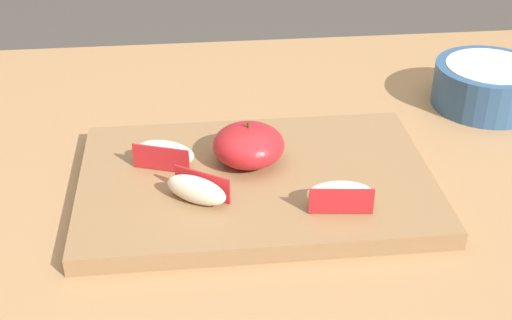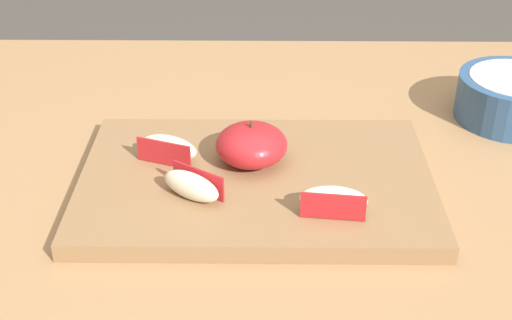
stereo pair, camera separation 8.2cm
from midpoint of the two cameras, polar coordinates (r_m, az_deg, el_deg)
name	(u,v)px [view 2 (the right image)]	position (r m, az deg, el deg)	size (l,w,h in m)	color
dining_table	(273,267)	(0.90, 4.00, -8.72)	(1.13, 0.97, 0.78)	#9E754C
cutting_board	(256,182)	(0.84, 2.81, -1.88)	(0.41, 0.28, 0.02)	olive
apple_half_skin_up	(251,145)	(0.84, 2.41, 1.16)	(0.09, 0.09, 0.05)	#B21E23
apple_wedge_left	(192,186)	(0.78, -2.21, -2.16)	(0.07, 0.06, 0.03)	#F4EACC
apple_wedge_front	(333,200)	(0.77, 9.32, -3.32)	(0.08, 0.03, 0.03)	#F4EACC
apple_wedge_near_knife	(168,148)	(0.85, -4.36, 0.88)	(0.08, 0.05, 0.03)	#F4EACC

